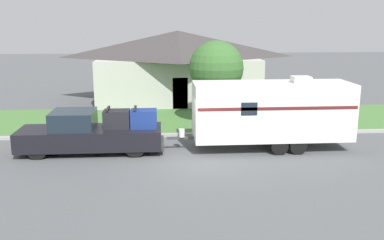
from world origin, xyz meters
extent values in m
plane|color=#515456|center=(0.00, 0.00, 0.00)|extent=(120.00, 120.00, 0.00)
cube|color=#999993|center=(0.00, 3.75, 0.07)|extent=(80.00, 0.30, 0.14)
cube|color=#477538|center=(0.00, 7.40, 0.01)|extent=(80.00, 7.00, 0.03)
cube|color=#B2B2A8|center=(0.14, 13.99, 1.58)|extent=(11.21, 7.03, 3.16)
pyramid|color=#3D3838|center=(0.14, 13.99, 4.10)|extent=(12.11, 7.59, 1.88)
cube|color=#4C3828|center=(0.14, 10.51, 1.05)|extent=(1.00, 0.06, 2.10)
cylinder|color=black|center=(-6.41, 0.49, 0.45)|extent=(0.90, 0.28, 0.90)
cylinder|color=black|center=(-6.41, 2.16, 0.45)|extent=(0.90, 0.28, 0.90)
cylinder|color=black|center=(-2.28, 0.49, 0.45)|extent=(0.90, 0.28, 0.90)
cylinder|color=black|center=(-2.28, 2.16, 0.45)|extent=(0.90, 0.28, 0.90)
cube|color=black|center=(-5.63, 1.33, 0.67)|extent=(3.56, 2.03, 0.85)
cube|color=#19232D|center=(-4.99, 1.33, 1.50)|extent=(1.85, 1.87, 0.80)
cube|color=black|center=(-2.50, 1.33, 0.67)|extent=(2.70, 2.03, 0.85)
cube|color=#333333|center=(-1.09, 1.33, 0.37)|extent=(0.12, 1.83, 0.20)
cube|color=black|center=(-3.10, 1.33, 1.50)|extent=(1.15, 0.85, 0.80)
cube|color=black|center=(-3.46, 1.33, 1.98)|extent=(0.10, 0.94, 0.08)
cube|color=navy|center=(-1.91, 1.33, 1.50)|extent=(1.15, 0.85, 0.80)
cube|color=black|center=(-2.28, 1.33, 1.98)|extent=(0.10, 0.94, 0.08)
cylinder|color=black|center=(4.01, 0.35, 0.38)|extent=(0.76, 0.22, 0.76)
cylinder|color=black|center=(4.01, 2.30, 0.38)|extent=(0.76, 0.22, 0.76)
cylinder|color=black|center=(4.85, 0.35, 0.38)|extent=(0.76, 0.22, 0.76)
cylinder|color=black|center=(4.85, 2.30, 0.38)|extent=(0.76, 0.22, 0.76)
cube|color=silver|center=(3.87, 1.33, 1.78)|extent=(7.08, 2.23, 2.52)
cube|color=#5B1E1E|center=(3.87, 0.20, 2.10)|extent=(6.94, 0.01, 0.14)
cube|color=#383838|center=(-0.29, 1.33, 0.57)|extent=(1.23, 0.12, 0.10)
cylinder|color=silver|center=(-0.23, 1.33, 0.80)|extent=(0.28, 0.28, 0.36)
cube|color=silver|center=(5.14, 1.33, 3.18)|extent=(0.80, 0.68, 0.28)
cube|color=#19232D|center=(2.59, 0.20, 2.10)|extent=(0.70, 0.01, 0.56)
cylinder|color=brown|center=(6.81, 4.54, 0.54)|extent=(0.09, 0.09, 1.08)
cube|color=#B2B2B2|center=(6.81, 4.54, 1.19)|extent=(0.48, 0.20, 0.22)
cylinder|color=brown|center=(1.93, 6.06, 1.04)|extent=(0.24, 0.24, 2.08)
sphere|color=#38662D|center=(1.93, 6.06, 3.21)|extent=(3.01, 3.01, 3.01)
camera|label=1|loc=(-1.13, -17.28, 5.77)|focal=40.00mm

